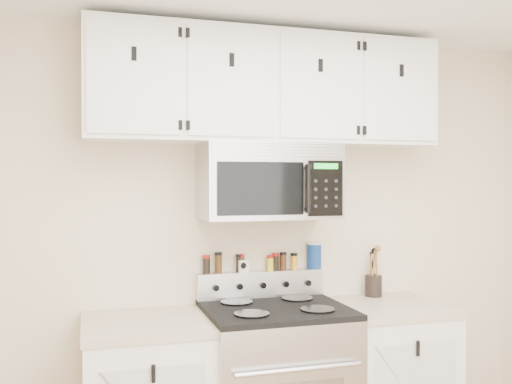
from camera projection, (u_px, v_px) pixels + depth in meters
back_wall at (259, 245)px, 3.38m from camera, size 3.50×0.01×2.50m
base_cabinet_right at (387, 382)px, 3.31m from camera, size 0.64×0.62×0.92m
microwave at (269, 181)px, 3.19m from camera, size 0.76×0.44×0.42m
upper_cabinets at (267, 89)px, 3.21m from camera, size 2.00×0.35×0.62m
utensil_crock at (373, 284)px, 3.51m from camera, size 0.10×0.10×0.30m
kitchen_timer at (242, 266)px, 3.32m from camera, size 0.07×0.07×0.07m
salt_canister at (314, 255)px, 3.44m from camera, size 0.09×0.09×0.16m
spice_jar_0 at (206, 264)px, 3.26m from camera, size 0.04×0.04×0.11m
spice_jar_1 at (218, 263)px, 3.28m from camera, size 0.04×0.04×0.12m
spice_jar_2 at (239, 263)px, 3.31m from camera, size 0.04×0.04×0.10m
spice_jar_3 at (241, 263)px, 3.31m from camera, size 0.04×0.04×0.10m
spice_jar_4 at (270, 263)px, 3.37m from camera, size 0.04×0.04×0.09m
spice_jar_5 at (275, 262)px, 3.37m from camera, size 0.04×0.04×0.10m
spice_jar_6 at (283, 261)px, 3.39m from camera, size 0.04×0.04×0.11m
spice_jar_7 at (294, 261)px, 3.41m from camera, size 0.04×0.04×0.10m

